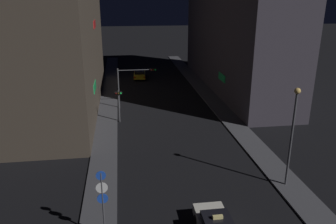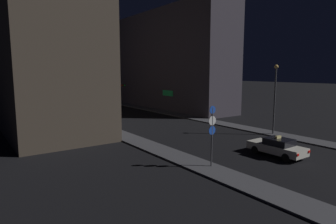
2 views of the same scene
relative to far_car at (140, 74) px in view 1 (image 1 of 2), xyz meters
The scene contains 9 objects.
sidewalk_left 15.99m from the far_car, 107.29° to the right, with size 2.23×70.26×0.13m, color #424247.
sidewalk_right 17.55m from the far_car, 60.43° to the right, with size 2.23×70.26×0.13m, color #424247.
building_facade_left 19.40m from the far_car, 127.97° to the right, with size 8.87×29.85×21.30m.
building_facade_right 16.93m from the far_car, 28.84° to the right, with size 6.82×32.42×17.16m.
far_car is the anchor object (origin of this frame).
traffic_light_overhead 15.54m from the far_car, 95.76° to the right, with size 4.67×0.41×4.92m.
traffic_light_left_kerb 20.22m from the far_car, 99.68° to the right, with size 0.80×0.42×3.50m.
sign_pole_left 38.76m from the far_car, 96.34° to the right, with size 0.64×0.10×4.17m.
street_lamp_near_block 35.81m from the far_car, 76.38° to the right, with size 0.42×0.42×7.16m.
Camera 1 is at (-4.91, -6.05, 12.98)m, focal length 36.04 mm.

